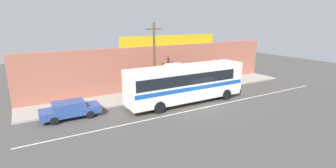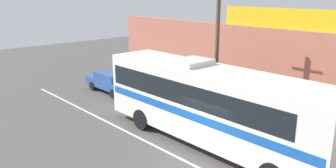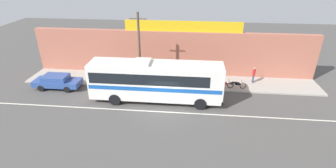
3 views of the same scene
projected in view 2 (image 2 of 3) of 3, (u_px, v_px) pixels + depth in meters
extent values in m
plane|color=#4F4C49|center=(206.00, 159.00, 14.16)|extent=(70.00, 70.00, 0.00)
cube|color=#A8A399|center=(273.00, 125.00, 17.52)|extent=(30.00, 3.60, 0.14)
cube|color=#B26651|center=(298.00, 75.00, 18.31)|extent=(30.00, 0.70, 4.80)
cube|color=gold|center=(326.00, 21.00, 16.73)|extent=(12.18, 0.12, 1.10)
cube|color=silver|center=(193.00, 165.00, 13.64)|extent=(30.00, 0.14, 0.01)
cube|color=white|center=(210.00, 103.00, 14.99)|extent=(11.57, 2.45, 3.10)
cube|color=black|center=(202.00, 89.00, 15.17)|extent=(10.18, 2.47, 0.96)
cube|color=#1956B2|center=(210.00, 109.00, 15.07)|extent=(11.34, 2.47, 0.36)
cube|color=silver|center=(192.00, 62.00, 15.37)|extent=(1.40, 1.72, 0.24)
cylinder|color=black|center=(304.00, 156.00, 13.31)|extent=(1.04, 0.32, 1.04)
cylinder|color=black|center=(174.00, 109.00, 18.59)|extent=(1.04, 0.32, 1.04)
cylinder|color=black|center=(142.00, 119.00, 17.11)|extent=(1.04, 0.32, 1.04)
cube|color=#2D4C93|center=(113.00, 83.00, 23.46)|extent=(4.54, 1.74, 0.56)
cube|color=#2D4C93|center=(112.00, 76.00, 23.40)|extent=(2.36, 1.57, 0.48)
cube|color=black|center=(119.00, 79.00, 22.78)|extent=(0.21, 1.46, 0.34)
cylinder|color=black|center=(134.00, 89.00, 23.14)|extent=(0.62, 0.20, 0.62)
cylinder|color=black|center=(114.00, 94.00, 22.07)|extent=(0.62, 0.20, 0.62)
cylinder|color=black|center=(112.00, 82.00, 25.01)|extent=(0.62, 0.20, 0.62)
cylinder|color=black|center=(93.00, 86.00, 23.94)|extent=(0.62, 0.20, 0.62)
cylinder|color=brown|center=(217.00, 51.00, 17.65)|extent=(0.22, 0.22, 7.22)
cylinder|color=brown|center=(213.00, 100.00, 20.04)|extent=(0.13, 0.13, 0.80)
cylinder|color=brown|center=(211.00, 101.00, 19.92)|extent=(0.13, 0.13, 0.80)
cylinder|color=#23519E|center=(212.00, 89.00, 19.79)|extent=(0.30, 0.30, 0.60)
sphere|color=tan|center=(212.00, 82.00, 19.68)|extent=(0.22, 0.22, 0.22)
cylinder|color=#23519E|center=(214.00, 88.00, 19.92)|extent=(0.08, 0.08, 0.56)
cylinder|color=#23519E|center=(210.00, 89.00, 19.66)|extent=(0.08, 0.08, 0.56)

